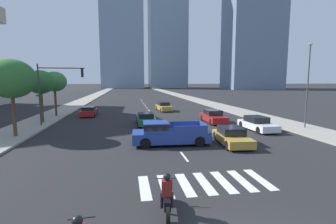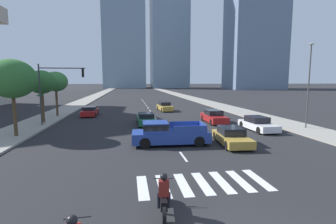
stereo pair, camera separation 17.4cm
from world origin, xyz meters
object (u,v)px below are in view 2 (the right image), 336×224
(sedan_gold_1, at_px, (165,107))
(traffic_signal_far, at_px, (57,83))
(street_lamp_east, at_px, (309,80))
(sedan_green_0, at_px, (146,119))
(sedan_red_2, at_px, (90,111))
(sedan_white_5, at_px, (258,124))
(motorcycle_trailing, at_px, (164,197))
(sedan_red_3, at_px, (214,117))
(street_tree_second, at_px, (41,82))
(pickup_truck, at_px, (167,133))
(street_tree_nearest, at_px, (12,79))
(sedan_gold_4, at_px, (232,137))
(street_tree_third, at_px, (56,82))

(sedan_gold_1, relative_size, traffic_signal_far, 0.78)
(traffic_signal_far, relative_size, street_lamp_east, 0.77)
(street_lamp_east, bearing_deg, sedan_green_0, 161.90)
(sedan_gold_1, bearing_deg, sedan_red_2, -74.01)
(sedan_gold_1, height_order, sedan_white_5, sedan_gold_1)
(motorcycle_trailing, xyz_separation_m, sedan_gold_1, (4.34, 29.68, 0.03))
(sedan_green_0, xyz_separation_m, traffic_signal_far, (-8.86, 0.54, 3.75))
(sedan_red_3, xyz_separation_m, street_lamp_east, (7.38, -5.12, 4.07))
(sedan_green_0, height_order, street_tree_second, street_tree_second)
(pickup_truck, xyz_separation_m, sedan_white_5, (9.20, 3.87, -0.23))
(street_lamp_east, distance_m, street_tree_second, 26.83)
(sedan_green_0, bearing_deg, sedan_gold_1, -18.09)
(sedan_red_2, distance_m, sedan_white_5, 21.07)
(street_lamp_east, height_order, street_tree_second, street_lamp_east)
(street_lamp_east, bearing_deg, sedan_gold_1, 123.79)
(sedan_gold_1, height_order, sedan_red_3, sedan_red_3)
(sedan_red_3, height_order, street_tree_second, street_tree_second)
(street_lamp_east, height_order, street_tree_nearest, street_lamp_east)
(sedan_gold_4, relative_size, street_tree_third, 0.79)
(pickup_truck, distance_m, sedan_gold_4, 4.71)
(sedan_gold_1, distance_m, street_tree_third, 15.72)
(sedan_gold_1, xyz_separation_m, street_lamp_east, (11.22, -16.76, 4.09))
(motorcycle_trailing, height_order, sedan_white_5, motorcycle_trailing)
(sedan_green_0, relative_size, street_tree_third, 0.78)
(sedan_gold_1, relative_size, street_tree_nearest, 0.77)
(street_tree_nearest, bearing_deg, sedan_red_2, 71.74)
(street_lamp_east, bearing_deg, sedan_red_3, 145.25)
(sedan_green_0, distance_m, street_tree_second, 11.78)
(street_lamp_east, bearing_deg, pickup_truck, -165.54)
(pickup_truck, bearing_deg, street_tree_nearest, -16.99)
(traffic_signal_far, bearing_deg, motorcycle_trailing, -65.75)
(street_tree_second, height_order, street_tree_third, street_tree_third)
(sedan_red_3, bearing_deg, sedan_green_0, -87.64)
(sedan_white_5, relative_size, traffic_signal_far, 0.75)
(street_tree_third, bearing_deg, sedan_red_2, 3.51)
(sedan_red_3, bearing_deg, sedan_white_5, 28.37)
(motorcycle_trailing, relative_size, sedan_gold_1, 0.45)
(street_tree_nearest, bearing_deg, sedan_white_5, -0.74)
(sedan_green_0, relative_size, sedan_gold_1, 0.92)
(pickup_truck, bearing_deg, sedan_green_0, -81.38)
(sedan_red_2, relative_size, street_lamp_east, 0.56)
(street_lamp_east, bearing_deg, street_tree_nearest, 178.84)
(sedan_gold_4, bearing_deg, street_tree_second, -120.44)
(sedan_red_3, distance_m, street_tree_third, 20.22)
(sedan_red_3, bearing_deg, street_tree_nearest, -75.42)
(motorcycle_trailing, height_order, street_tree_third, street_tree_third)
(sedan_green_0, height_order, sedan_gold_1, sedan_gold_1)
(pickup_truck, relative_size, sedan_red_2, 1.28)
(street_tree_third, bearing_deg, sedan_red_3, -21.66)
(sedan_gold_1, relative_size, street_lamp_east, 0.60)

